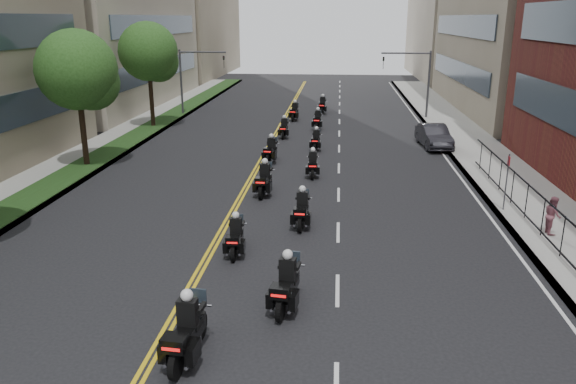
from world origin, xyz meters
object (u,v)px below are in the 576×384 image
motorcycle_6 (264,181)px  motorcycle_8 (271,151)px  motorcycle_3 (287,286)px  parked_sedan (434,136)px  motorcycle_7 (313,165)px  motorcycle_12 (295,112)px  motorcycle_10 (284,129)px  motorcycle_11 (318,121)px  motorcycle_9 (316,141)px  motorcycle_5 (302,211)px  motorcycle_13 (322,106)px  motorcycle_2 (187,333)px  pedestrian_b (553,215)px  motorcycle_4 (236,238)px

motorcycle_6 → motorcycle_8: 6.42m
motorcycle_3 → motorcycle_6: 11.13m
motorcycle_6 → parked_sedan: motorcycle_6 is taller
motorcycle_7 → motorcycle_12: motorcycle_12 is taller
motorcycle_3 → motorcycle_8: (-2.52, 17.34, -0.04)m
motorcycle_10 → motorcycle_11: (2.25, 3.37, 0.03)m
motorcycle_7 → motorcycle_9: (-0.08, 6.30, -0.02)m
motorcycle_3 → motorcycle_5: (0.00, 6.83, -0.04)m
motorcycle_12 → motorcycle_13: bearing=63.7°
motorcycle_11 → motorcycle_12: size_ratio=0.99×
motorcycle_2 → pedestrian_b: motorcycle_2 is taller
motorcycle_3 → motorcycle_7: size_ratio=1.14×
motorcycle_3 → motorcycle_13: (-0.03, 35.15, -0.02)m
motorcycle_3 → motorcycle_8: motorcycle_3 is taller
motorcycle_7 → parked_sedan: 10.95m
motorcycle_3 → motorcycle_8: size_ratio=1.06×
motorcycle_10 → motorcycle_7: bearing=-74.8°
motorcycle_7 → motorcycle_11: motorcycle_11 is taller
motorcycle_3 → motorcycle_9: bearing=97.7°
parked_sedan → motorcycle_7: bearing=-139.7°
motorcycle_7 → motorcycle_13: 20.74m
motorcycle_8 → pedestrian_b: (12.26, -10.81, 0.23)m
motorcycle_2 → motorcycle_3: 3.59m
motorcycle_7 → motorcycle_10: motorcycle_10 is taller
motorcycle_8 → motorcycle_13: size_ratio=0.97×
motorcycle_4 → motorcycle_12: bearing=87.9°
motorcycle_8 → motorcycle_11: bearing=83.7°
motorcycle_2 → motorcycle_4: bearing=94.7°
motorcycle_3 → pedestrian_b: bearing=41.5°
motorcycle_6 → pedestrian_b: 12.62m
motorcycle_12 → motorcycle_7: bearing=-76.9°
motorcycle_2 → motorcycle_13: bearing=91.7°
motorcycle_4 → motorcycle_10: size_ratio=0.98×
motorcycle_9 → motorcycle_11: (-0.18, 7.09, 0.06)m
motorcycle_3 → motorcycle_8: 17.52m
motorcycle_7 → motorcycle_10: 10.33m
motorcycle_10 → motorcycle_13: 10.99m
motorcycle_3 → parked_sedan: size_ratio=0.54×
motorcycle_2 → parked_sedan: (9.92, 25.10, 0.01)m
motorcycle_3 → motorcycle_11: bearing=98.1°
motorcycle_3 → motorcycle_12: motorcycle_3 is taller
motorcycle_9 → motorcycle_11: 7.09m
motorcycle_10 → motorcycle_3: bearing=-83.1°
pedestrian_b → motorcycle_7: bearing=50.1°
motorcycle_4 → motorcycle_10: bearing=88.4°
motorcycle_4 → motorcycle_7: bearing=75.7°
motorcycle_3 → motorcycle_4: motorcycle_3 is taller
motorcycle_11 → parked_sedan: motorcycle_11 is taller
motorcycle_13 → motorcycle_8: bearing=-95.2°
motorcycle_9 → pedestrian_b: (9.74, -14.19, 0.29)m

